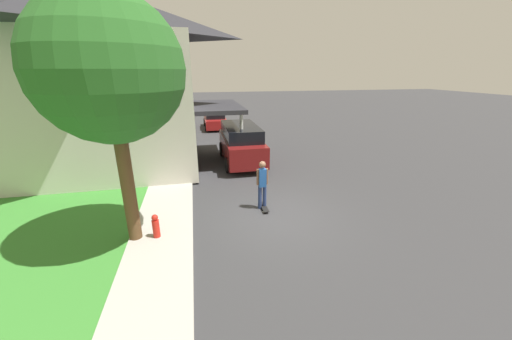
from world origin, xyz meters
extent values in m
plane|color=#333335|center=(0.00, 0.00, 0.00)|extent=(120.00, 120.00, 0.00)
cube|color=#387F2D|center=(-8.00, 6.00, 0.04)|extent=(10.00, 80.00, 0.08)
cube|color=#ADA89E|center=(-3.60, 6.00, 0.05)|extent=(1.80, 80.00, 0.10)
cube|color=beige|center=(-7.50, 7.13, 3.12)|extent=(10.19, 7.56, 6.08)
pyramid|color=#28282D|center=(-7.50, 7.13, 7.35)|extent=(10.99, 8.36, 2.36)
cube|color=#28282D|center=(-1.31, 7.13, 2.88)|extent=(2.60, 5.29, 0.20)
cylinder|color=silver|center=(-0.21, 5.24, 1.43)|extent=(0.16, 0.16, 2.70)
cylinder|color=brown|center=(-4.32, -0.63, 1.90)|extent=(0.36, 0.36, 3.65)
sphere|color=#286023|center=(-4.32, -0.63, 4.71)|extent=(3.57, 3.57, 3.57)
cube|color=maroon|center=(-0.09, 6.16, 0.83)|extent=(1.86, 4.86, 1.06)
cube|color=black|center=(-0.09, 6.28, 1.67)|extent=(1.71, 3.79, 0.63)
cylinder|color=black|center=(-0.98, 7.66, 0.39)|extent=(0.24, 0.77, 0.77)
cylinder|color=black|center=(0.80, 7.66, 0.39)|extent=(0.24, 0.77, 0.77)
cylinder|color=black|center=(-0.98, 4.65, 0.39)|extent=(0.24, 0.77, 0.77)
cylinder|color=black|center=(0.80, 4.65, 0.39)|extent=(0.24, 0.77, 0.77)
cube|color=maroon|center=(-0.72, 16.14, 0.55)|extent=(1.71, 4.02, 0.73)
cube|color=black|center=(-0.72, 16.04, 1.15)|extent=(1.51, 2.09, 0.48)
cylinder|color=black|center=(-1.54, 17.34, 0.33)|extent=(0.20, 0.67, 0.67)
cylinder|color=black|center=(0.11, 17.34, 0.33)|extent=(0.20, 0.67, 0.67)
cylinder|color=black|center=(-1.54, 14.93, 0.33)|extent=(0.20, 0.67, 0.67)
cylinder|color=black|center=(0.11, 14.93, 0.33)|extent=(0.20, 0.67, 0.67)
cylinder|color=navy|center=(-0.34, 0.59, 0.42)|extent=(0.13, 0.13, 0.85)
cylinder|color=navy|center=(-0.17, 0.59, 0.42)|extent=(0.13, 0.13, 0.85)
cube|color=#1E4C93|center=(-0.26, 0.59, 1.17)|extent=(0.25, 0.20, 0.65)
sphere|color=brown|center=(-0.26, 0.59, 1.65)|extent=(0.23, 0.23, 0.23)
cylinder|color=brown|center=(-0.42, 0.59, 1.21)|extent=(0.09, 0.09, 0.58)
cylinder|color=brown|center=(-0.10, 0.59, 1.21)|extent=(0.09, 0.09, 0.58)
cube|color=black|center=(-0.21, 0.51, 0.09)|extent=(0.19, 0.82, 0.02)
cylinder|color=silver|center=(-0.29, 0.77, 0.03)|extent=(0.03, 0.06, 0.06)
cylinder|color=silver|center=(-0.12, 0.77, 0.03)|extent=(0.03, 0.06, 0.06)
cylinder|color=silver|center=(-0.29, 0.25, 0.03)|extent=(0.03, 0.06, 0.06)
cylinder|color=silver|center=(-0.12, 0.25, 0.03)|extent=(0.03, 0.06, 0.06)
cylinder|color=red|center=(-3.72, -0.73, 0.37)|extent=(0.20, 0.20, 0.54)
sphere|color=red|center=(-3.72, -0.73, 0.72)|extent=(0.18, 0.18, 0.18)
camera|label=1|loc=(-2.41, -8.38, 4.68)|focal=20.00mm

